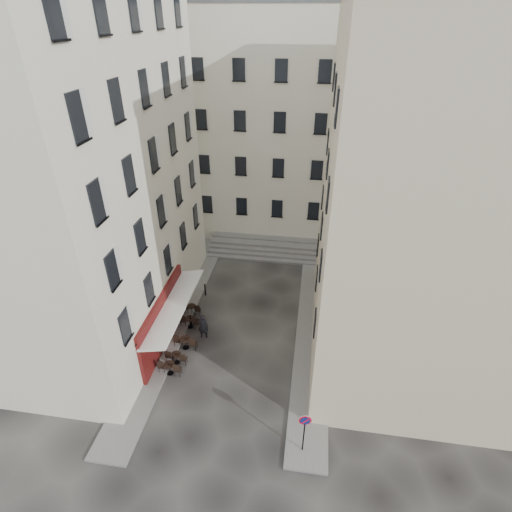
% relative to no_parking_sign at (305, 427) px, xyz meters
% --- Properties ---
extents(ground, '(90.00, 90.00, 0.00)m').
position_rel_no_parking_sign_xyz_m(ground, '(-4.30, 4.97, -1.80)').
color(ground, black).
rests_on(ground, ground).
extents(sidewalk_left, '(2.00, 22.00, 0.12)m').
position_rel_no_parking_sign_xyz_m(sidewalk_left, '(-8.80, 8.97, -1.74)').
color(sidewalk_left, slate).
rests_on(sidewalk_left, ground).
extents(sidewalk_right, '(2.00, 18.00, 0.12)m').
position_rel_no_parking_sign_xyz_m(sidewalk_right, '(0.20, 7.97, -1.74)').
color(sidewalk_right, slate).
rests_on(sidewalk_right, ground).
extents(building_left, '(12.20, 16.20, 20.60)m').
position_rel_no_parking_sign_xyz_m(building_left, '(-14.80, 7.97, 8.51)').
color(building_left, beige).
rests_on(building_left, ground).
extents(building_right, '(12.20, 14.20, 18.60)m').
position_rel_no_parking_sign_xyz_m(building_right, '(6.20, 8.47, 7.51)').
color(building_right, beige).
rests_on(building_right, ground).
extents(building_back, '(18.20, 10.20, 18.60)m').
position_rel_no_parking_sign_xyz_m(building_back, '(-5.30, 23.97, 7.51)').
color(building_back, beige).
rests_on(building_back, ground).
extents(cafe_storefront, '(1.74, 7.30, 3.50)m').
position_rel_no_parking_sign_xyz_m(cafe_storefront, '(-8.62, 5.97, 0.08)').
color(cafe_storefront, '#4C0A12').
rests_on(cafe_storefront, ground).
extents(stone_steps, '(9.00, 3.15, 0.80)m').
position_rel_no_parking_sign_xyz_m(stone_steps, '(-4.30, 17.55, -1.40)').
color(stone_steps, slate).
rests_on(stone_steps, ground).
extents(bollard_near, '(0.12, 0.12, 0.98)m').
position_rel_no_parking_sign_xyz_m(bollard_near, '(-7.55, 3.97, -1.28)').
color(bollard_near, black).
rests_on(bollard_near, ground).
extents(bollard_mid, '(0.12, 0.12, 0.98)m').
position_rel_no_parking_sign_xyz_m(bollard_mid, '(-7.55, 7.47, -1.28)').
color(bollard_mid, black).
rests_on(bollard_mid, ground).
extents(bollard_far, '(0.12, 0.12, 0.98)m').
position_rel_no_parking_sign_xyz_m(bollard_far, '(-7.55, 10.97, -1.28)').
color(bollard_far, black).
rests_on(bollard_far, ground).
extents(no_parking_sign, '(0.58, 0.13, 2.54)m').
position_rel_no_parking_sign_xyz_m(no_parking_sign, '(0.00, 0.00, 0.00)').
color(no_parking_sign, black).
rests_on(no_parking_sign, ground).
extents(bistro_table_a, '(1.34, 0.63, 0.94)m').
position_rel_no_parking_sign_xyz_m(bistro_table_a, '(-7.63, 3.58, -1.32)').
color(bistro_table_a, black).
rests_on(bistro_table_a, ground).
extents(bistro_table_b, '(1.27, 0.59, 0.89)m').
position_rel_no_parking_sign_xyz_m(bistro_table_b, '(-7.52, 4.41, -1.35)').
color(bistro_table_b, black).
rests_on(bistro_table_b, ground).
extents(bistro_table_c, '(1.42, 0.67, 1.00)m').
position_rel_no_parking_sign_xyz_m(bistro_table_c, '(-7.36, 5.64, -1.29)').
color(bistro_table_c, black).
rests_on(bistro_table_c, ground).
extents(bistro_table_d, '(1.32, 0.62, 0.93)m').
position_rel_no_parking_sign_xyz_m(bistro_table_d, '(-7.63, 7.53, -1.33)').
color(bistro_table_d, black).
rests_on(bistro_table_d, ground).
extents(bistro_table_e, '(1.26, 0.59, 0.88)m').
position_rel_no_parking_sign_xyz_m(bistro_table_e, '(-7.90, 8.81, -1.35)').
color(bistro_table_e, black).
rests_on(bistro_table_e, ground).
extents(pedestrian, '(0.67, 0.45, 1.79)m').
position_rel_no_parking_sign_xyz_m(pedestrian, '(-6.54, 6.75, -0.91)').
color(pedestrian, black).
rests_on(pedestrian, ground).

